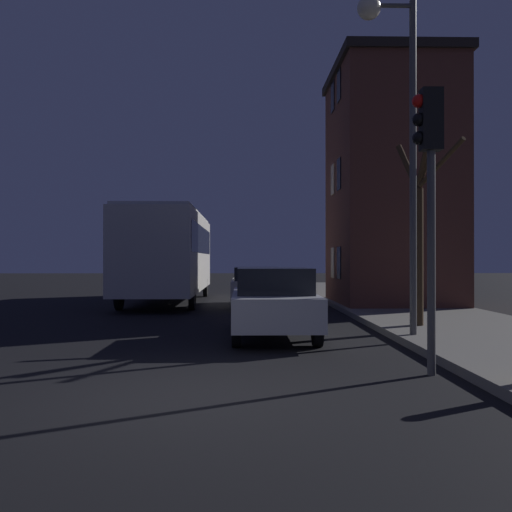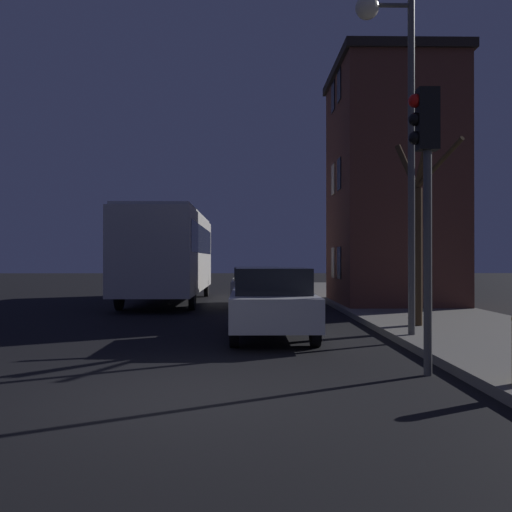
# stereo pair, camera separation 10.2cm
# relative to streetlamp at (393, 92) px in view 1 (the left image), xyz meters

# --- Properties ---
(ground_plane) EXTENTS (120.00, 120.00, 0.00)m
(ground_plane) POSITION_rel_streetlamp_xyz_m (-3.75, -4.47, -5.09)
(ground_plane) COLOR black
(brick_building) EXTENTS (4.11, 5.48, 8.39)m
(brick_building) POSITION_rel_streetlamp_xyz_m (2.19, 8.63, -0.72)
(brick_building) COLOR brown
(brick_building) RESTS_ON sidewalk
(streetlamp) EXTENTS (1.21, 0.48, 6.89)m
(streetlamp) POSITION_rel_streetlamp_xyz_m (0.00, 0.00, 0.00)
(streetlamp) COLOR #4C4C4C
(streetlamp) RESTS_ON sidewalk
(traffic_light) EXTENTS (0.43, 0.24, 4.16)m
(traffic_light) POSITION_rel_streetlamp_xyz_m (-0.34, -3.29, -2.09)
(traffic_light) COLOR #4C4C4C
(traffic_light) RESTS_ON ground
(bare_tree) EXTENTS (1.02, 1.93, 4.50)m
(bare_tree) POSITION_rel_streetlamp_xyz_m (1.00, 1.51, -2.77)
(bare_tree) COLOR #382819
(bare_tree) RESTS_ON sidewalk
(bus) EXTENTS (2.61, 10.18, 3.45)m
(bus) POSITION_rel_streetlamp_xyz_m (-5.94, 10.70, -3.03)
(bus) COLOR beige
(bus) RESTS_ON ground
(car_near_lane) EXTENTS (1.73, 4.35, 1.50)m
(car_near_lane) POSITION_rel_streetlamp_xyz_m (-2.40, 0.76, -4.30)
(car_near_lane) COLOR #B7BABF
(car_near_lane) RESTS_ON ground
(car_mid_lane) EXTENTS (1.79, 4.32, 1.40)m
(car_mid_lane) POSITION_rel_streetlamp_xyz_m (-2.56, 8.75, -4.35)
(car_mid_lane) COLOR beige
(car_mid_lane) RESTS_ON ground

